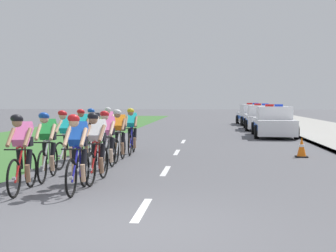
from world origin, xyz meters
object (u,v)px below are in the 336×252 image
cyclist_eighth (119,135)px  cyclist_eleventh (109,127)px  police_car_second (261,118)px  police_car_third (252,115)px  cyclist_tenth (132,130)px  cyclist_second (78,152)px  cyclist_seventh (83,133)px  traffic_cone_mid (302,147)px  cyclist_third (48,145)px  cyclist_fourth (97,146)px  cyclist_fifth (67,138)px  police_car_nearest (274,123)px  cyclist_lead (22,152)px  cyclist_ninth (94,131)px  cyclist_sixth (107,140)px

cyclist_eighth → cyclist_eleventh: size_ratio=1.00×
police_car_second → police_car_third: bearing=90.0°
cyclist_tenth → cyclist_eighth: bearing=-92.1°
cyclist_second → cyclist_seventh: same height
traffic_cone_mid → police_car_second: bearing=88.8°
cyclist_seventh → cyclist_eighth: (1.17, -0.33, 0.00)m
cyclist_eighth → police_car_second: police_car_second is taller
cyclist_third → traffic_cone_mid: size_ratio=2.69×
cyclist_fourth → cyclist_fifth: same height
cyclist_third → cyclist_tenth: (1.06, 4.89, 0.00)m
cyclist_eighth → police_car_nearest: 10.98m
cyclist_third → cyclist_eighth: bearing=72.5°
cyclist_tenth → traffic_cone_mid: (5.45, -0.33, -0.48)m
cyclist_lead → police_car_third: (6.77, 24.51, -0.11)m
cyclist_eighth → police_car_nearest: bearing=58.2°
cyclist_ninth → cyclist_tenth: (1.21, 0.31, 0.00)m
cyclist_lead → cyclist_third: size_ratio=1.00×
cyclist_eleventh → cyclist_fourth: bearing=-79.3°
police_car_second → traffic_cone_mid: police_car_second is taller
cyclist_tenth → cyclist_ninth: bearing=-165.6°
cyclist_lead → cyclist_tenth: size_ratio=1.00×
cyclist_second → cyclist_fourth: 1.04m
cyclist_lead → cyclist_second: same height
cyclist_lead → cyclist_seventh: (-0.20, 4.85, 0.00)m
cyclist_fourth → police_car_nearest: 13.85m
cyclist_fourth → police_car_third: 24.00m
cyclist_sixth → cyclist_second: bearing=-89.0°
cyclist_sixth → police_car_third: (5.76, 21.64, -0.11)m
cyclist_fourth → cyclist_sixth: size_ratio=1.00×
cyclist_lead → police_car_third: police_car_third is taller
cyclist_third → police_car_nearest: 14.19m
cyclist_third → cyclist_fifth: same height
police_car_second → cyclist_eighth: bearing=-111.8°
cyclist_eighth → cyclist_ninth: bearing=128.5°
cyclist_tenth → police_car_second: bearing=65.8°
police_car_third → cyclist_third: bearing=-106.3°
cyclist_second → cyclist_eighth: size_ratio=1.00×
cyclist_lead → cyclist_seventh: bearing=92.3°
cyclist_lead → cyclist_tenth: (1.04, 6.27, 0.00)m
cyclist_lead → cyclist_sixth: bearing=70.7°
police_car_nearest → cyclist_tenth: bearing=-127.0°
cyclist_seventh → cyclist_fifth: bearing=-89.2°
cyclist_second → police_car_third: 25.03m
cyclist_eighth → cyclist_eleventh: same height
cyclist_eighth → cyclist_tenth: size_ratio=1.00×
cyclist_lead → police_car_nearest: (6.77, 13.85, -0.11)m
cyclist_eighth → cyclist_ninth: (-1.14, 1.44, 0.00)m
cyclist_ninth → cyclist_fourth: bearing=-74.5°
cyclist_second → cyclist_fifth: same height
cyclist_seventh → traffic_cone_mid: size_ratio=2.69×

